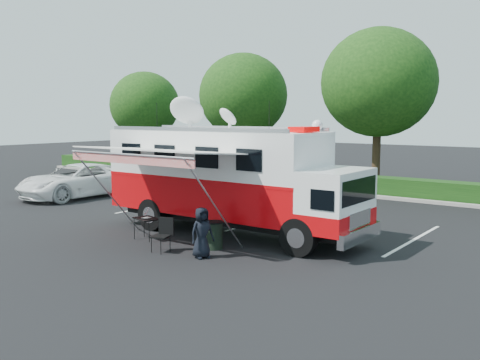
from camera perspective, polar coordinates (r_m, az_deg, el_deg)
The scene contains 10 objects.
ground_plane at distance 19.09m, azimuth -0.90°, elevation -5.82°, with size 120.00×120.00×0.00m, color black.
back_border at distance 29.51m, azimuth 16.51°, elevation 8.19°, with size 60.00×6.14×8.87m.
stall_lines at distance 21.76m, azimuth 2.87°, elevation -4.22°, with size 24.12×5.50×0.01m.
command_truck at distance 18.80m, azimuth -1.12°, elevation 0.21°, with size 9.78×2.69×4.70m.
awning at distance 17.20m, azimuth -9.15°, elevation 2.89°, with size 5.34×2.75×3.22m.
white_suv at distance 28.87m, azimuth -16.90°, elevation -1.75°, with size 2.84×6.16×1.71m, color white.
person at distance 16.09m, azimuth -4.06°, elevation -8.27°, with size 0.74×0.48×1.52m, color black.
folding_table at distance 18.46m, azimuth -9.96°, elevation -4.15°, with size 1.01×0.83×0.75m.
folding_chair at distance 16.78m, azimuth -8.17°, elevation -5.46°, with size 0.64×0.67×1.06m.
trash_bin at distance 17.01m, azimuth -2.78°, elevation -5.88°, with size 0.59×0.59×0.88m.
Camera 1 is at (11.31, -14.79, 4.22)m, focal length 40.00 mm.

